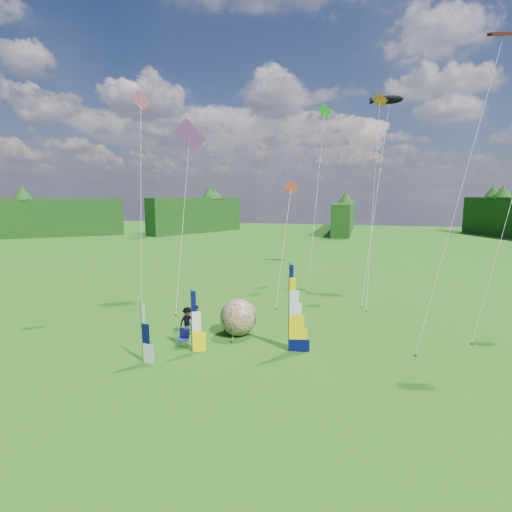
% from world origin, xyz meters
% --- Properties ---
extents(ground, '(220.00, 220.00, 0.00)m').
position_xyz_m(ground, '(0.00, 0.00, 0.00)').
color(ground, '#376B19').
rests_on(ground, ground).
extents(treeline_ring, '(210.00, 210.00, 8.00)m').
position_xyz_m(treeline_ring, '(0.00, 0.00, 4.00)').
color(treeline_ring, '#123912').
rests_on(treeline_ring, ground).
extents(feather_banner_main, '(1.38, 0.38, 5.15)m').
position_xyz_m(feather_banner_main, '(1.09, 3.57, 2.57)').
color(feather_banner_main, '#050943').
rests_on(feather_banner_main, ground).
extents(side_banner_left, '(0.97, 0.50, 3.65)m').
position_xyz_m(side_banner_left, '(-4.29, 1.97, 1.83)').
color(side_banner_left, '#F8DA00').
rests_on(side_banner_left, ground).
extents(side_banner_far, '(0.98, 0.33, 3.34)m').
position_xyz_m(side_banner_far, '(-6.28, -0.06, 1.67)').
color(side_banner_far, white).
rests_on(side_banner_far, ground).
extents(bol_inflatable, '(2.72, 2.72, 2.39)m').
position_xyz_m(bol_inflatable, '(-2.59, 5.47, 1.20)').
color(bol_inflatable, '#050687').
rests_on(bol_inflatable, ground).
extents(spectator_a, '(0.60, 0.44, 1.53)m').
position_xyz_m(spectator_a, '(-3.59, 5.94, 0.77)').
color(spectator_a, '#66594C').
rests_on(spectator_a, ground).
extents(spectator_b, '(0.89, 0.67, 1.66)m').
position_xyz_m(spectator_b, '(-5.71, 5.81, 0.83)').
color(spectator_b, '#66594C').
rests_on(spectator_b, ground).
extents(spectator_c, '(0.99, 1.26, 1.86)m').
position_xyz_m(spectator_c, '(-5.80, 4.62, 0.93)').
color(spectator_c, '#66594C').
rests_on(spectator_c, ground).
extents(spectator_d, '(1.11, 0.61, 1.79)m').
position_xyz_m(spectator_d, '(-3.17, 6.73, 0.90)').
color(spectator_d, '#66594C').
rests_on(spectator_d, ground).
extents(camp_chair, '(0.77, 0.77, 1.14)m').
position_xyz_m(camp_chair, '(-5.12, 2.54, 0.57)').
color(camp_chair, navy).
rests_on(camp_chair, ground).
extents(kite_whale, '(9.53, 16.70, 20.41)m').
position_xyz_m(kite_whale, '(6.10, 20.51, 10.21)').
color(kite_whale, black).
rests_on(kite_whale, ground).
extents(kite_rainbow_delta, '(9.38, 14.70, 17.09)m').
position_xyz_m(kite_rainbow_delta, '(-9.69, 12.55, 8.54)').
color(kite_rainbow_delta, '#ED263F').
rests_on(kite_rainbow_delta, ground).
extents(kite_parafoil, '(7.81, 8.34, 20.07)m').
position_xyz_m(kite_parafoil, '(10.37, 7.24, 10.03)').
color(kite_parafoil, '#A8160E').
rests_on(kite_parafoil, ground).
extents(small_kite_red, '(6.54, 11.41, 11.02)m').
position_xyz_m(small_kite_red, '(-1.76, 16.30, 5.51)').
color(small_kite_red, '#DF4427').
rests_on(small_kite_red, ground).
extents(small_kite_orange, '(6.60, 11.74, 19.04)m').
position_xyz_m(small_kite_orange, '(5.74, 17.77, 9.52)').
color(small_kite_orange, orange).
rests_on(small_kite_orange, ground).
extents(small_kite_yellow, '(7.21, 9.61, 14.78)m').
position_xyz_m(small_kite_yellow, '(13.88, 11.02, 7.39)').
color(small_kite_yellow, '#D7D002').
rests_on(small_kite_yellow, ground).
extents(small_kite_pink, '(7.23, 9.30, 17.66)m').
position_xyz_m(small_kite_pink, '(-10.96, 8.08, 8.83)').
color(small_kite_pink, '#E84E85').
rests_on(small_kite_pink, ground).
extents(small_kite_green, '(3.61, 12.15, 19.50)m').
position_xyz_m(small_kite_green, '(0.24, 23.10, 9.75)').
color(small_kite_green, '#13C91D').
rests_on(small_kite_green, ground).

